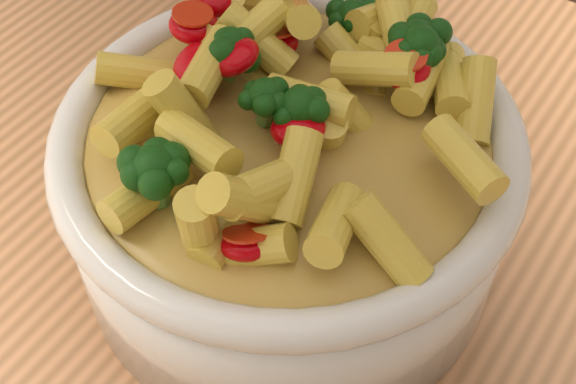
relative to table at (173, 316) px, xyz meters
The scene contains 3 objects.
table is the anchor object (origin of this frame).
serving_bowl 0.18m from the table, 27.83° to the left, with size 0.27×0.27×0.12m.
pasta_salad 0.25m from the table, 27.83° to the left, with size 0.21×0.21×0.05m.
Camera 1 is at (0.25, -0.22, 1.33)m, focal length 50.00 mm.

